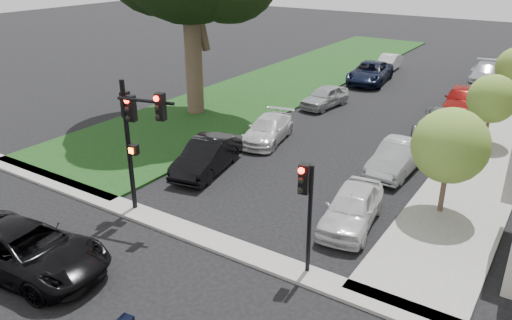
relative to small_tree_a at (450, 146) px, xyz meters
The scene contains 18 objects.
ground 10.83m from the small_tree_a, 126.31° to the right, with size 140.00×140.00×0.00m, color black.
grass_strip 21.92m from the small_tree_a, 134.32° to the left, with size 8.00×44.00×0.12m, color black.
sidewalk_cross 9.34m from the small_tree_a, 133.93° to the right, with size 60.00×1.00×0.12m, color #A8A8A6.
small_tree_a is the anchor object (origin of this frame).
small_tree_b 8.79m from the small_tree_a, 90.00° to the left, with size 2.45×2.45×3.68m.
traffic_signal_main 11.45m from the small_tree_a, 147.11° to the right, with size 2.53×0.74×5.17m.
traffic_signal_secondary 6.76m from the small_tree_a, 112.43° to the right, with size 0.49×0.39×3.69m.
car_cross_near 14.84m from the small_tree_a, 132.02° to the right, with size 2.54×5.51×1.53m, color black.
car_parked_0 4.21m from the small_tree_a, 133.05° to the right, with size 1.71×4.25×1.45m, color silver.
car_parked_1 4.44m from the small_tree_a, 133.22° to the left, with size 1.51×4.34×1.43m, color #999BA0.
car_parked_2 9.52m from the small_tree_a, 104.78° to the left, with size 2.26×4.89×1.36m, color #3F4247.
car_parked_3 14.42m from the small_tree_a, 99.74° to the left, with size 1.89×4.69×1.60m, color maroon.
car_parked_4 22.98m from the small_tree_a, 96.43° to the left, with size 2.06×5.06×1.47m, color #999BA0.
car_parked_5 10.30m from the small_tree_a, 169.89° to the right, with size 1.59×4.57×1.50m, color black.
car_parked_6 10.41m from the small_tree_a, 162.47° to the left, with size 1.80×4.44×1.29m, color silver.
car_parked_7 14.49m from the small_tree_a, 133.93° to the left, with size 1.59×3.95×1.34m, color #999BA0.
car_parked_8 20.59m from the small_tree_a, 118.85° to the left, with size 2.58×5.59×1.55m, color black.
car_parked_9 25.06m from the small_tree_a, 113.98° to the left, with size 1.37×3.92×1.29m, color silver.
Camera 1 is at (9.55, -9.57, 9.36)m, focal length 35.00 mm.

